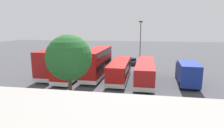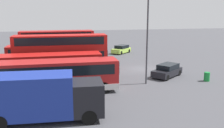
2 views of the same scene
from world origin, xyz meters
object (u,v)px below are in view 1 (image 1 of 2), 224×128
(bus_single_deck_near_end, at_px, (145,71))
(bus_single_deck_second, at_px, (120,70))
(waste_bin_yellow, at_px, (143,60))
(lamp_post_tall, at_px, (140,41))
(bus_single_deck_fourth, at_px, (75,68))
(bus_double_decker_fifth, at_px, (56,61))
(bus_double_decker_third, at_px, (97,62))
(car_hatchback_silver, at_px, (55,60))
(box_truck_blue, at_px, (187,72))
(car_small_green, at_px, (130,61))

(bus_single_deck_near_end, xyz_separation_m, bus_single_deck_second, (3.78, 0.01, -0.00))
(bus_single_deck_second, distance_m, waste_bin_yellow, 16.38)
(waste_bin_yellow, bearing_deg, lamp_post_tall, 85.46)
(bus_single_deck_fourth, height_order, bus_double_decker_fifth, bus_double_decker_fifth)
(bus_double_decker_third, relative_size, bus_single_deck_fourth, 0.91)
(bus_double_decker_fifth, relative_size, car_hatchback_silver, 2.55)
(bus_double_decker_third, xyz_separation_m, bus_double_decker_fifth, (6.80, 0.33, -0.00))
(bus_double_decker_fifth, bearing_deg, bus_single_deck_fourth, 171.91)
(bus_single_deck_near_end, relative_size, waste_bin_yellow, 12.68)
(box_truck_blue, bearing_deg, bus_double_decker_fifth, -3.34)
(bus_single_deck_near_end, xyz_separation_m, lamp_post_tall, (1.00, -9.39, 3.62))
(car_small_green, bearing_deg, bus_single_deck_near_end, 103.87)
(bus_single_deck_second, relative_size, waste_bin_yellow, 10.94)
(waste_bin_yellow, bearing_deg, car_small_green, 51.02)
(bus_single_deck_near_end, height_order, bus_single_deck_fourth, same)
(bus_single_deck_near_end, relative_size, bus_double_decker_third, 1.11)
(waste_bin_yellow, bearing_deg, bus_single_deck_second, 78.34)
(bus_single_deck_fourth, xyz_separation_m, car_small_green, (-7.92, -12.37, -0.92))
(bus_double_decker_third, distance_m, bus_single_deck_fourth, 3.67)
(bus_single_deck_second, height_order, bus_double_decker_fifth, bus_double_decker_fifth)
(car_small_green, distance_m, waste_bin_yellow, 4.24)
(bus_single_deck_second, relative_size, bus_double_decker_third, 0.96)
(bus_double_decker_fifth, relative_size, car_small_green, 2.39)
(car_small_green, relative_size, waste_bin_yellow, 4.58)
(bus_double_decker_fifth, relative_size, lamp_post_tall, 1.14)
(bus_single_deck_near_end, relative_size, bus_single_deck_second, 1.16)
(bus_double_decker_third, xyz_separation_m, lamp_post_tall, (-6.57, -8.25, 2.80))
(box_truck_blue, bearing_deg, lamp_post_tall, -54.81)
(bus_single_deck_near_end, relative_size, bus_double_decker_fifth, 1.16)
(bus_single_deck_near_end, relative_size, lamp_post_tall, 1.32)
(bus_double_decker_fifth, height_order, waste_bin_yellow, bus_double_decker_fifth)
(car_hatchback_silver, bearing_deg, bus_single_deck_near_end, 149.53)
(lamp_post_tall, bearing_deg, waste_bin_yellow, -94.54)
(car_small_green, bearing_deg, waste_bin_yellow, -128.98)
(bus_double_decker_fifth, bearing_deg, bus_single_deck_near_end, 176.80)
(bus_double_decker_third, bearing_deg, box_truck_blue, 173.59)
(bus_single_deck_second, xyz_separation_m, car_small_green, (-0.64, -12.71, -0.92))
(bus_single_deck_near_end, distance_m, car_hatchback_silver, 23.41)
(bus_single_deck_near_end, bearing_deg, car_small_green, -76.13)
(bus_single_deck_near_end, xyz_separation_m, car_small_green, (3.14, -12.71, -0.92))
(bus_double_decker_third, bearing_deg, bus_single_deck_fourth, 12.92)
(bus_double_decker_third, height_order, box_truck_blue, bus_double_decker_third)
(bus_single_deck_second, height_order, car_hatchback_silver, bus_single_deck_second)
(bus_single_deck_fourth, distance_m, waste_bin_yellow, 18.94)
(box_truck_blue, bearing_deg, bus_single_deck_second, -2.20)
(car_hatchback_silver, bearing_deg, waste_bin_yellow, -168.14)
(box_truck_blue, height_order, lamp_post_tall, lamp_post_tall)
(bus_double_decker_fifth, xyz_separation_m, car_small_green, (-11.23, -11.90, -1.75))
(bus_double_decker_third, distance_m, waste_bin_yellow, 16.59)
(bus_single_deck_fourth, xyz_separation_m, waste_bin_yellow, (-10.59, -15.66, -1.15))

